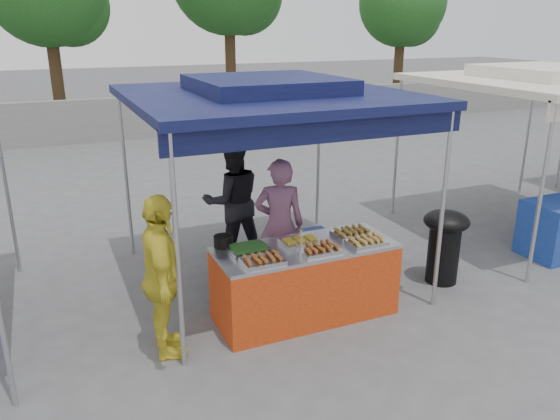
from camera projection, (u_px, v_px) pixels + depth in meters
name	position (u px, v px, depth m)	size (l,w,h in m)	color
ground_plane	(301.00, 311.00, 6.33)	(80.00, 80.00, 0.00)	#545456
back_wall	(135.00, 118.00, 15.68)	(40.00, 0.25, 1.20)	slate
main_canopy	(267.00, 95.00, 6.41)	(3.20, 3.20, 2.57)	#B0AFB6
neighbor_stall_right	(560.00, 136.00, 8.02)	(3.20, 3.20, 2.57)	#B0AFB6
tree_3	(405.00, 7.00, 20.32)	(3.32, 3.22, 5.53)	#3C2B17
vendor_table	(305.00, 281.00, 6.11)	(2.00, 0.80, 0.85)	#B53510
food_tray_fl	(263.00, 261.00, 5.52)	(0.42, 0.30, 0.07)	#BBBBC0
food_tray_fm	(319.00, 250.00, 5.79)	(0.42, 0.30, 0.07)	#BBBBC0
food_tray_fr	(366.00, 242.00, 6.01)	(0.42, 0.30, 0.07)	#BBBBC0
food_tray_bl	(249.00, 249.00, 5.81)	(0.42, 0.30, 0.07)	#BBBBC0
food_tray_bm	(300.00, 241.00, 6.02)	(0.42, 0.30, 0.07)	#BBBBC0
food_tray_br	(352.00, 233.00, 6.25)	(0.42, 0.30, 0.07)	#BBBBC0
cooking_pot	(223.00, 241.00, 5.94)	(0.21, 0.21, 0.12)	black
skewer_cup	(302.00, 251.00, 5.73)	(0.08, 0.08, 0.09)	#B0AFB6
wok_burner	(445.00, 240.00, 6.89)	(0.57, 0.57, 0.96)	black
crate_left	(255.00, 291.00, 6.49)	(0.49, 0.34, 0.29)	#122998
crate_right	(308.00, 269.00, 7.03)	(0.55, 0.38, 0.33)	#122998
crate_stacked	(309.00, 245.00, 6.92)	(0.55, 0.38, 0.33)	#122998
vendor_woman	(279.00, 225.00, 6.65)	(0.61, 0.40, 1.67)	#815273
helper_man	(233.00, 201.00, 7.45)	(0.84, 0.65, 1.73)	black
customer_person	(162.00, 278.00, 5.25)	(0.98, 0.41, 1.67)	gold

